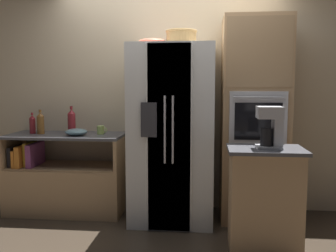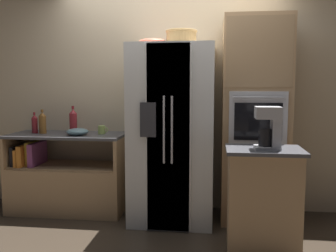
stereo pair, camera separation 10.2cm
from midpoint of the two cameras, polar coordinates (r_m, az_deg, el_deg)
The scene contains 14 objects.
ground_plane at distance 4.14m, azimuth 0.25°, elevation -13.97°, with size 20.00×20.00×0.00m, color #382D23.
wall_back at distance 4.35m, azimuth 1.02°, elevation 5.87°, with size 12.00×0.06×2.80m.
counter_left at distance 4.45m, azimuth -14.49°, elevation -8.32°, with size 1.29×0.59×0.88m.
refrigerator at distance 3.94m, azimuth 1.49°, elevation -1.19°, with size 0.86×0.83×1.84m.
wall_oven at distance 4.02m, azimuth 13.74°, elevation 0.84°, with size 0.67×0.67×2.12m.
island_counter at distance 3.37m, azimuth 15.12°, elevation -10.84°, with size 0.64×0.47×0.90m.
wicker_basket at distance 3.87m, azimuth 2.83°, elevation 13.43°, with size 0.32×0.32×0.14m.
fruit_bowl at distance 3.91m, azimuth -1.59°, elevation 12.72°, with size 0.28×0.28×0.06m.
bottle_tall at distance 4.51m, azimuth -19.05°, elevation 0.33°, with size 0.07×0.07×0.24m.
bottle_short at distance 4.39m, azimuth -13.60°, elevation 0.76°, with size 0.09×0.09×0.31m.
bottle_wide at distance 4.44m, azimuth -17.96°, elevation 0.49°, with size 0.08×0.08×0.27m.
mug at distance 4.24m, azimuth -9.37°, elevation -0.57°, with size 0.11×0.08×0.09m.
mixing_bowl at distance 4.20m, azimuth -12.97°, elevation -0.84°, with size 0.24×0.24×0.07m.
coffee_maker at distance 3.22m, azimuth 16.22°, elevation 0.01°, with size 0.21×0.19×0.35m.
Camera 2 is at (0.52, -3.84, 1.44)m, focal length 40.00 mm.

